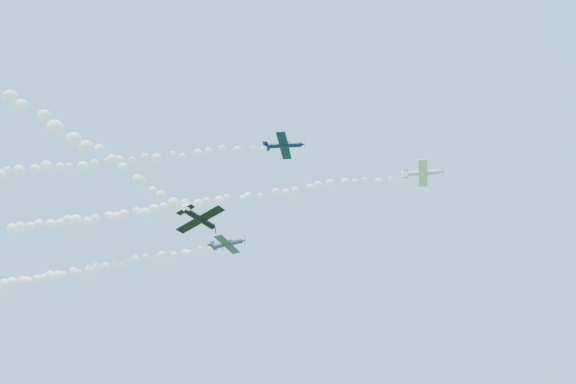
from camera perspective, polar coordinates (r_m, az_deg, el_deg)
The scene contains 7 objects.
plane_white at distance 92.63m, azimuth 15.70°, elevation 2.20°, with size 7.48×7.88×2.82m.
smoke_trail_white at distance 100.16m, azimuth -11.33°, elevation -1.47°, with size 84.11×26.85×3.13m, color white, non-canonical shape.
plane_navy at distance 82.03m, azimuth -0.49°, elevation 5.55°, with size 7.36×7.81×2.60m.
smoke_trail_navy at distance 98.45m, azimuth -27.82°, elevation 2.50°, with size 80.68×34.40×2.92m, color white, non-canonical shape.
plane_grey at distance 95.25m, azimuth -7.22°, elevation -6.13°, with size 7.94×8.42×2.12m.
smoke_trail_grey at distance 115.99m, azimuth -24.15°, elevation -8.66°, with size 68.90×14.53×3.48m, color white, non-canonical shape.
plane_black at distance 73.58m, azimuth -10.40°, elevation -3.16°, with size 8.02×7.92×2.34m.
Camera 1 is at (40.82, -63.48, 2.00)m, focal length 30.00 mm.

